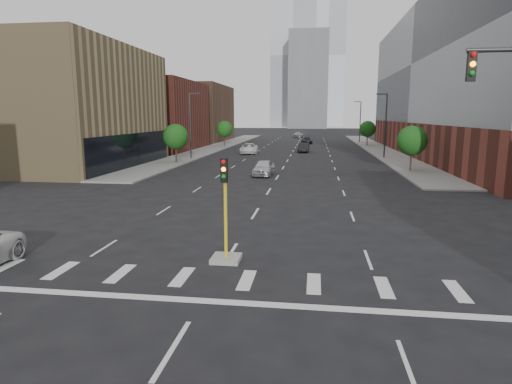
% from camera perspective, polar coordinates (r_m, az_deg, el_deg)
% --- Properties ---
extents(sidewalk_left_far, '(5.00, 92.00, 0.15)m').
position_cam_1_polar(sidewalk_left_far, '(84.30, -5.02, 6.08)').
color(sidewalk_left_far, gray).
rests_on(sidewalk_left_far, ground).
extents(sidewalk_right_far, '(5.00, 92.00, 0.15)m').
position_cam_1_polar(sidewalk_right_far, '(83.01, 15.73, 5.67)').
color(sidewalk_right_far, gray).
rests_on(sidewalk_right_far, ground).
extents(building_left_mid, '(20.00, 24.00, 14.00)m').
position_cam_1_polar(building_left_mid, '(57.20, -25.59, 10.13)').
color(building_left_mid, '#9C8358').
rests_on(building_left_mid, ground).
extents(building_left_far_a, '(20.00, 22.00, 12.00)m').
position_cam_1_polar(building_left_far_a, '(80.27, -15.25, 9.79)').
color(building_left_far_a, brown).
rests_on(building_left_far_a, ground).
extents(building_left_far_b, '(20.00, 24.00, 13.00)m').
position_cam_1_polar(building_left_far_b, '(104.73, -9.66, 10.29)').
color(building_left_far_b, brown).
rests_on(building_left_far_b, ground).
extents(building_right_main, '(24.00, 70.00, 22.00)m').
position_cam_1_polar(building_right_main, '(72.93, 29.35, 12.79)').
color(building_right_main, brown).
rests_on(building_right_main, ground).
extents(tower_left, '(22.00, 22.00, 70.00)m').
position_cam_1_polar(tower_left, '(230.12, 5.06, 17.39)').
color(tower_left, '#B2B7BC').
rests_on(tower_left, ground).
extents(tower_right, '(20.00, 20.00, 80.00)m').
position_cam_1_polar(tower_right, '(270.21, 9.50, 17.28)').
color(tower_right, '#B2B7BC').
rests_on(tower_right, ground).
extents(tower_mid, '(18.00, 18.00, 44.00)m').
position_cam_1_polar(tower_mid, '(208.64, 6.99, 14.51)').
color(tower_mid, slate).
rests_on(tower_mid, ground).
extents(median_traffic_signal, '(1.20, 1.20, 4.40)m').
position_cam_1_polar(median_traffic_signal, '(18.09, -4.06, -6.27)').
color(median_traffic_signal, '#999993').
rests_on(median_traffic_signal, ground).
extents(streetlight_right_a, '(1.60, 0.22, 9.07)m').
position_cam_1_polar(streetlight_right_a, '(63.77, 16.82, 8.81)').
color(streetlight_right_a, '#2D2D30').
rests_on(streetlight_right_a, ground).
extents(streetlight_right_b, '(1.60, 0.22, 9.07)m').
position_cam_1_polar(streetlight_right_b, '(98.50, 13.67, 9.29)').
color(streetlight_right_b, '#2D2D30').
rests_on(streetlight_right_b, ground).
extents(streetlight_left, '(1.60, 0.22, 9.07)m').
position_cam_1_polar(streetlight_left, '(60.45, -8.68, 9.07)').
color(streetlight_left, '#2D2D30').
rests_on(streetlight_left, ground).
extents(tree_left_near, '(3.20, 3.20, 4.85)m').
position_cam_1_polar(tree_left_near, '(55.91, -10.67, 7.27)').
color(tree_left_near, '#382619').
rests_on(tree_left_near, ground).
extents(tree_left_far, '(3.20, 3.20, 4.85)m').
position_cam_1_polar(tree_left_far, '(84.89, -4.24, 8.36)').
color(tree_left_far, '#382619').
rests_on(tree_left_far, ground).
extents(tree_right_near, '(3.20, 3.20, 4.85)m').
position_cam_1_polar(tree_right_near, '(49.19, 20.10, 6.45)').
color(tree_right_near, '#382619').
rests_on(tree_right_near, ground).
extents(tree_right_far, '(3.20, 3.20, 4.85)m').
position_cam_1_polar(tree_right_far, '(88.65, 14.66, 8.14)').
color(tree_right_far, '#382619').
rests_on(tree_right_far, ground).
extents(car_near_left, '(2.09, 4.75, 1.59)m').
position_cam_1_polar(car_near_left, '(43.82, 1.03, 3.26)').
color(car_near_left, silver).
rests_on(car_near_left, ground).
extents(car_mid_right, '(1.84, 4.68, 1.52)m').
position_cam_1_polar(car_mid_right, '(72.05, 6.37, 5.90)').
color(car_mid_right, black).
rests_on(car_mid_right, ground).
extents(car_far_left, '(3.24, 6.09, 1.63)m').
position_cam_1_polar(car_far_left, '(68.88, -0.94, 5.81)').
color(car_far_left, white).
rests_on(car_far_left, ground).
extents(car_deep_right, '(2.66, 5.14, 1.42)m').
position_cam_1_polar(car_deep_right, '(94.09, 6.79, 6.86)').
color(car_deep_right, black).
rests_on(car_deep_right, ground).
extents(car_distant, '(2.79, 5.23, 1.69)m').
position_cam_1_polar(car_distant, '(118.52, 5.64, 7.62)').
color(car_distant, '#A4A4A8').
rests_on(car_distant, ground).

